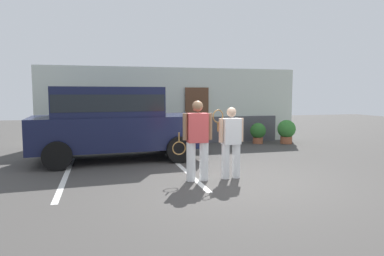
{
  "coord_description": "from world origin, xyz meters",
  "views": [
    {
      "loc": [
        -2.7,
        -6.82,
        1.87
      ],
      "look_at": [
        -0.57,
        1.2,
        1.05
      ],
      "focal_mm": 32.49,
      "sensor_mm": 36.0,
      "label": 1
    }
  ],
  "objects_px": {
    "potted_plant_by_porch": "(258,132)",
    "tennis_player_man": "(197,140)",
    "parked_suv": "(113,120)",
    "potted_plant_secondary": "(286,130)",
    "tennis_player_woman": "(231,141)"
  },
  "relations": [
    {
      "from": "parked_suv",
      "to": "potted_plant_by_porch",
      "type": "relative_size",
      "value": 6.05
    },
    {
      "from": "parked_suv",
      "to": "potted_plant_by_porch",
      "type": "bearing_deg",
      "value": 16.76
    },
    {
      "from": "potted_plant_by_porch",
      "to": "tennis_player_man",
      "type": "bearing_deg",
      "value": -127.75
    },
    {
      "from": "parked_suv",
      "to": "tennis_player_man",
      "type": "height_order",
      "value": "parked_suv"
    },
    {
      "from": "potted_plant_secondary",
      "to": "potted_plant_by_porch",
      "type": "bearing_deg",
      "value": 163.71
    },
    {
      "from": "tennis_player_man",
      "to": "potted_plant_by_porch",
      "type": "xyz_separation_m",
      "value": [
        3.74,
        4.83,
        -0.46
      ]
    },
    {
      "from": "tennis_player_man",
      "to": "tennis_player_woman",
      "type": "height_order",
      "value": "tennis_player_man"
    },
    {
      "from": "parked_suv",
      "to": "potted_plant_secondary",
      "type": "xyz_separation_m",
      "value": [
        6.42,
        1.66,
        -0.65
      ]
    },
    {
      "from": "potted_plant_by_porch",
      "to": "parked_suv",
      "type": "bearing_deg",
      "value": -160.03
    },
    {
      "from": "potted_plant_secondary",
      "to": "tennis_player_man",
      "type": "bearing_deg",
      "value": -136.41
    },
    {
      "from": "tennis_player_woman",
      "to": "parked_suv",
      "type": "bearing_deg",
      "value": -53.34
    },
    {
      "from": "parked_suv",
      "to": "tennis_player_man",
      "type": "distance_m",
      "value": 3.32
    },
    {
      "from": "potted_plant_by_porch",
      "to": "tennis_player_woman",
      "type": "bearing_deg",
      "value": -121.67
    },
    {
      "from": "tennis_player_man",
      "to": "potted_plant_secondary",
      "type": "distance_m",
      "value": 6.59
    },
    {
      "from": "tennis_player_man",
      "to": "potted_plant_secondary",
      "type": "height_order",
      "value": "tennis_player_man"
    }
  ]
}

